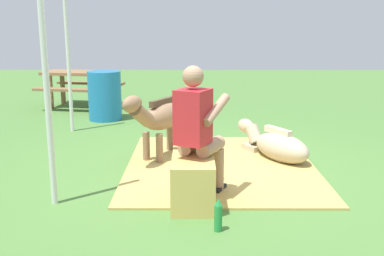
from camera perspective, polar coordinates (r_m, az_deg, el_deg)
ground_plane at (r=5.44m, az=2.48°, el=-5.42°), size 24.00×24.00×0.00m
hay_patch at (r=5.62m, az=3.60°, el=-4.71°), size 2.72×2.29×0.02m
hay_bale at (r=4.38m, az=0.13°, el=-6.86°), size 0.65×0.41×0.47m
person_seated at (r=4.38m, az=0.79°, el=0.11°), size 0.72×0.59×1.35m
pony_standing at (r=5.78m, az=-3.97°, el=1.36°), size 1.22×0.82×0.92m
pony_lying at (r=5.94m, az=10.60°, el=-2.14°), size 1.28×0.94×0.42m
soda_bottle at (r=3.90m, az=3.33°, el=-10.94°), size 0.07×0.07×0.29m
water_barrel at (r=8.37m, az=-10.95°, el=4.03°), size 0.60×0.60×0.89m
tent_pole_left at (r=4.39m, az=-17.99°, el=6.57°), size 0.06×0.06×2.55m
tent_pole_right at (r=7.49m, az=-15.40°, el=9.19°), size 0.06×0.06×2.55m
picnic_bench at (r=9.74m, az=-13.86°, el=5.94°), size 1.54×1.70×0.75m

